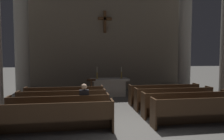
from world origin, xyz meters
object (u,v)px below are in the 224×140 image
(pew_right_row_4, at_px, (164,94))
(pew_left_row_4, at_px, (65,97))
(column_left_second, at_px, (22,33))
(pew_left_row_2, at_px, (60,109))
(pew_right_row_2, at_px, (186,104))
(altar, at_px, (109,87))
(pew_right_row_3, at_px, (174,98))
(candlestick_left, at_px, (97,75))
(pew_left_row_1, at_px, (56,118))
(pew_left_row_3, at_px, (63,102))
(column_right_second, at_px, (185,35))
(lectern, at_px, (91,90))
(candlestick_right, at_px, (121,75))
(lone_worshipper, at_px, (84,101))
(pew_right_row_1, at_px, (202,111))

(pew_right_row_4, bearing_deg, pew_left_row_4, 180.00)
(column_left_second, bearing_deg, pew_left_row_2, -62.38)
(pew_left_row_2, xyz_separation_m, pew_right_row_2, (4.58, 0.00, 0.00))
(pew_left_row_2, relative_size, altar, 1.52)
(pew_right_row_3, xyz_separation_m, candlestick_left, (-2.99, 3.35, 0.74))
(pew_left_row_1, bearing_deg, pew_right_row_4, 33.52)
(pew_left_row_3, height_order, column_right_second, column_right_second)
(pew_right_row_4, xyz_separation_m, lectern, (-3.37, 1.14, 0.07))
(column_left_second, height_order, candlestick_right, column_left_second)
(pew_right_row_2, relative_size, lectern, 2.89)
(lone_worshipper, bearing_deg, pew_right_row_4, 27.83)
(altar, bearing_deg, pew_left_row_2, -117.72)
(pew_left_row_1, bearing_deg, column_left_second, 113.38)
(pew_left_row_1, bearing_deg, pew_left_row_2, 90.00)
(altar, height_order, lectern, lectern)
(pew_right_row_1, distance_m, candlestick_left, 6.19)
(pew_left_row_2, height_order, pew_right_row_4, same)
(column_left_second, relative_size, candlestick_right, 10.99)
(pew_left_row_4, xyz_separation_m, column_left_second, (-2.52, 2.79, 3.09))
(column_right_second, bearing_deg, altar, -174.63)
(lectern, bearing_deg, pew_right_row_2, -43.12)
(column_left_second, bearing_deg, lectern, -23.92)
(pew_right_row_2, relative_size, lone_worshipper, 2.53)
(lectern, xyz_separation_m, lone_worshipper, (-0.39, -3.12, 0.14))
(pew_left_row_1, xyz_separation_m, column_right_second, (7.09, 5.82, 3.09))
(pew_left_row_1, xyz_separation_m, column_left_second, (-2.52, 5.82, 3.09))
(pew_left_row_4, relative_size, column_left_second, 0.46)
(pew_left_row_4, bearing_deg, pew_right_row_3, -12.45)
(pew_left_row_1, distance_m, pew_left_row_2, 1.01)
(pew_left_row_1, bearing_deg, column_right_second, 39.36)
(column_left_second, relative_size, column_right_second, 1.00)
(column_left_second, height_order, lone_worshipper, column_left_second)
(lectern, bearing_deg, pew_right_row_3, -32.48)
(pew_right_row_1, bearing_deg, pew_left_row_4, 146.48)
(pew_right_row_2, height_order, altar, altar)
(pew_left_row_3, distance_m, lone_worshipper, 1.29)
(pew_right_row_2, bearing_deg, candlestick_right, 110.04)
(pew_left_row_4, height_order, pew_right_row_1, same)
(pew_left_row_3, height_order, candlestick_right, candlestick_right)
(pew_right_row_2, xyz_separation_m, pew_right_row_4, (0.00, 2.02, 0.00))
(pew_right_row_3, relative_size, lone_worshipper, 2.53)
(pew_right_row_1, distance_m, lectern, 5.36)
(pew_left_row_4, distance_m, candlestick_left, 2.92)
(candlestick_right, distance_m, lone_worshipper, 4.86)
(pew_left_row_4, distance_m, pew_right_row_2, 5.01)
(pew_right_row_3, bearing_deg, lone_worshipper, -165.49)
(pew_left_row_4, bearing_deg, lone_worshipper, -67.52)
(pew_left_row_1, bearing_deg, altar, 66.90)
(pew_left_row_2, xyz_separation_m, candlestick_left, (1.59, 4.36, 0.74))
(pew_left_row_2, distance_m, pew_right_row_2, 4.58)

